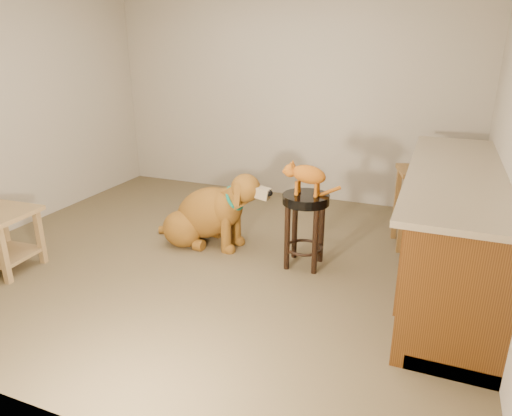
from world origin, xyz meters
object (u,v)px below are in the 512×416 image
at_px(padded_stool, 305,216).
at_px(golden_retriever, 208,215).
at_px(wood_stool, 418,207).
at_px(tabby_kitten, 306,175).
at_px(side_table, 2,232).

xyz_separation_m(padded_stool, golden_retriever, (-0.98, 0.10, -0.16)).
bearing_deg(golden_retriever, wood_stool, 23.22).
bearing_deg(wood_stool, golden_retriever, -159.66).
bearing_deg(padded_stool, golden_retriever, 174.27).
bearing_deg(wood_stool, padded_stool, -137.83).
height_order(golden_retriever, tabby_kitten, tabby_kitten).
relative_size(wood_stool, tabby_kitten, 1.55).
height_order(side_table, tabby_kitten, tabby_kitten).
bearing_deg(golden_retriever, padded_stool, -2.85).
bearing_deg(padded_stool, tabby_kitten, 176.32).
relative_size(side_table, tabby_kitten, 1.10).
xyz_separation_m(padded_stool, tabby_kitten, (-0.01, 0.00, 0.35)).
xyz_separation_m(wood_stool, tabby_kitten, (-0.88, -0.78, 0.42)).
bearing_deg(tabby_kitten, golden_retriever, 172.21).
bearing_deg(tabby_kitten, wood_stool, 39.73).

